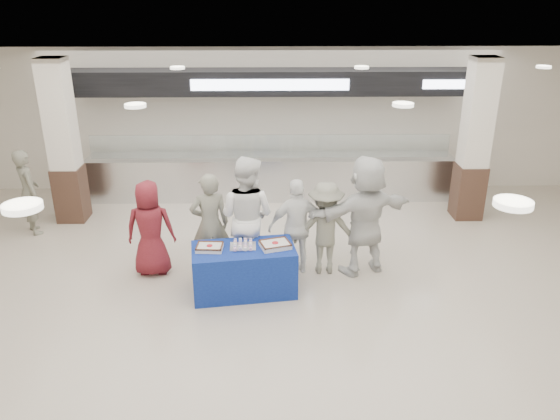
{
  "coord_description": "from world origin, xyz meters",
  "views": [
    {
      "loc": [
        0.01,
        -6.09,
        4.41
      ],
      "look_at": [
        0.14,
        1.6,
        1.24
      ],
      "focal_mm": 35.0,
      "sensor_mm": 36.0,
      "label": 1
    }
  ],
  "objects_px": {
    "civilian_maroon": "(150,228)",
    "chef_tall": "(246,216)",
    "display_table": "(244,270)",
    "civilian_white": "(365,216)",
    "soldier_a": "(210,224)",
    "soldier_bg": "(29,192)",
    "chef_short": "(297,227)",
    "sheet_cake_right": "(275,244)",
    "cupcake_tray": "(243,245)",
    "sheet_cake_left": "(210,247)",
    "soldier_b": "(325,228)"
  },
  "relations": [
    {
      "from": "civilian_maroon",
      "to": "chef_tall",
      "type": "bearing_deg",
      "value": 177.34
    },
    {
      "from": "display_table",
      "to": "civilian_white",
      "type": "bearing_deg",
      "value": 10.17
    },
    {
      "from": "soldier_a",
      "to": "soldier_bg",
      "type": "relative_size",
      "value": 1.05
    },
    {
      "from": "display_table",
      "to": "chef_tall",
      "type": "bearing_deg",
      "value": 79.44
    },
    {
      "from": "chef_short",
      "to": "civilian_white",
      "type": "bearing_deg",
      "value": 173.07
    },
    {
      "from": "chef_tall",
      "to": "civilian_white",
      "type": "xyz_separation_m",
      "value": [
        1.91,
        0.0,
        0.0
      ]
    },
    {
      "from": "display_table",
      "to": "chef_short",
      "type": "xyz_separation_m",
      "value": [
        0.84,
        0.64,
        0.43
      ]
    },
    {
      "from": "display_table",
      "to": "soldier_a",
      "type": "xyz_separation_m",
      "value": [
        -0.56,
        0.64,
        0.49
      ]
    },
    {
      "from": "display_table",
      "to": "civilian_white",
      "type": "xyz_separation_m",
      "value": [
        1.93,
        0.64,
        0.62
      ]
    },
    {
      "from": "sheet_cake_right",
      "to": "cupcake_tray",
      "type": "relative_size",
      "value": 1.28
    },
    {
      "from": "soldier_a",
      "to": "chef_tall",
      "type": "xyz_separation_m",
      "value": [
        0.59,
        0.0,
        0.13
      ]
    },
    {
      "from": "cupcake_tray",
      "to": "soldier_bg",
      "type": "bearing_deg",
      "value": 151.4
    },
    {
      "from": "civilian_white",
      "to": "soldier_bg",
      "type": "bearing_deg",
      "value": -37.08
    },
    {
      "from": "civilian_maroon",
      "to": "soldier_bg",
      "type": "height_order",
      "value": "soldier_bg"
    },
    {
      "from": "sheet_cake_right",
      "to": "soldier_bg",
      "type": "height_order",
      "value": "soldier_bg"
    },
    {
      "from": "sheet_cake_left",
      "to": "cupcake_tray",
      "type": "height_order",
      "value": "sheet_cake_left"
    },
    {
      "from": "sheet_cake_left",
      "to": "chef_short",
      "type": "height_order",
      "value": "chef_short"
    },
    {
      "from": "civilian_maroon",
      "to": "sheet_cake_right",
      "type": "bearing_deg",
      "value": 160.27
    },
    {
      "from": "display_table",
      "to": "chef_short",
      "type": "height_order",
      "value": "chef_short"
    },
    {
      "from": "soldier_a",
      "to": "civilian_white",
      "type": "distance_m",
      "value": 2.5
    },
    {
      "from": "sheet_cake_left",
      "to": "cupcake_tray",
      "type": "xyz_separation_m",
      "value": [
        0.49,
        0.08,
        -0.01
      ]
    },
    {
      "from": "civilian_white",
      "to": "soldier_bg",
      "type": "relative_size",
      "value": 1.22
    },
    {
      "from": "soldier_b",
      "to": "sheet_cake_right",
      "type": "bearing_deg",
      "value": 38.59
    },
    {
      "from": "chef_short",
      "to": "sheet_cake_left",
      "type": "bearing_deg",
      "value": 20.02
    },
    {
      "from": "display_table",
      "to": "sheet_cake_right",
      "type": "relative_size",
      "value": 3.03
    },
    {
      "from": "sheet_cake_left",
      "to": "civilian_white",
      "type": "relative_size",
      "value": 0.2
    },
    {
      "from": "display_table",
      "to": "cupcake_tray",
      "type": "xyz_separation_m",
      "value": [
        -0.01,
        0.04,
        0.41
      ]
    },
    {
      "from": "soldier_a",
      "to": "chef_short",
      "type": "distance_m",
      "value": 1.4
    },
    {
      "from": "soldier_a",
      "to": "soldier_bg",
      "type": "distance_m",
      "value": 3.94
    },
    {
      "from": "chef_tall",
      "to": "chef_short",
      "type": "distance_m",
      "value": 0.84
    },
    {
      "from": "civilian_maroon",
      "to": "sheet_cake_left",
      "type": "bearing_deg",
      "value": 143.61
    },
    {
      "from": "sheet_cake_right",
      "to": "cupcake_tray",
      "type": "height_order",
      "value": "sheet_cake_right"
    },
    {
      "from": "sheet_cake_left",
      "to": "soldier_bg",
      "type": "height_order",
      "value": "soldier_bg"
    },
    {
      "from": "sheet_cake_right",
      "to": "soldier_b",
      "type": "relative_size",
      "value": 0.33
    },
    {
      "from": "soldier_b",
      "to": "civilian_white",
      "type": "relative_size",
      "value": 0.78
    },
    {
      "from": "civilian_white",
      "to": "soldier_a",
      "type": "bearing_deg",
      "value": -21.85
    },
    {
      "from": "sheet_cake_right",
      "to": "civilian_white",
      "type": "distance_m",
      "value": 1.59
    },
    {
      "from": "sheet_cake_left",
      "to": "soldier_a",
      "type": "height_order",
      "value": "soldier_a"
    },
    {
      "from": "cupcake_tray",
      "to": "sheet_cake_right",
      "type": "bearing_deg",
      "value": -1.94
    },
    {
      "from": "civilian_white",
      "to": "cupcake_tray",
      "type": "bearing_deg",
      "value": -4.7
    },
    {
      "from": "sheet_cake_left",
      "to": "chef_tall",
      "type": "bearing_deg",
      "value": 52.33
    },
    {
      "from": "civilian_maroon",
      "to": "soldier_a",
      "type": "distance_m",
      "value": 0.96
    },
    {
      "from": "display_table",
      "to": "chef_tall",
      "type": "relative_size",
      "value": 0.78
    },
    {
      "from": "cupcake_tray",
      "to": "civilian_white",
      "type": "xyz_separation_m",
      "value": [
        1.94,
        0.6,
        0.21
      ]
    },
    {
      "from": "cupcake_tray",
      "to": "civilian_white",
      "type": "bearing_deg",
      "value": 17.15
    },
    {
      "from": "soldier_a",
      "to": "soldier_b",
      "type": "height_order",
      "value": "soldier_a"
    },
    {
      "from": "sheet_cake_right",
      "to": "chef_short",
      "type": "xyz_separation_m",
      "value": [
        0.36,
        0.62,
        0.01
      ]
    },
    {
      "from": "soldier_a",
      "to": "soldier_bg",
      "type": "height_order",
      "value": "soldier_a"
    },
    {
      "from": "chef_tall",
      "to": "sheet_cake_right",
      "type": "bearing_deg",
      "value": 150.53
    },
    {
      "from": "display_table",
      "to": "sheet_cake_left",
      "type": "height_order",
      "value": "sheet_cake_left"
    }
  ]
}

